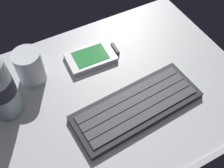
% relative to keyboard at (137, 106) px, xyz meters
% --- Properties ---
extents(ground_plane, '(0.64, 0.48, 0.03)m').
position_rel_keyboard_xyz_m(ground_plane, '(-0.03, 0.06, -0.02)').
color(ground_plane, '#B7BABC').
extents(keyboard, '(0.30, 0.13, 0.02)m').
position_rel_keyboard_xyz_m(keyboard, '(0.00, 0.00, 0.00)').
color(keyboard, '#232328').
rests_on(keyboard, ground_plane).
extents(handheld_device, '(0.13, 0.08, 0.02)m').
position_rel_keyboard_xyz_m(handheld_device, '(-0.02, 0.18, -0.00)').
color(handheld_device, silver).
rests_on(handheld_device, ground_plane).
extents(juice_cup, '(0.06, 0.06, 0.09)m').
position_rel_keyboard_xyz_m(juice_cup, '(-0.18, 0.19, 0.03)').
color(juice_cup, silver).
rests_on(juice_cup, ground_plane).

